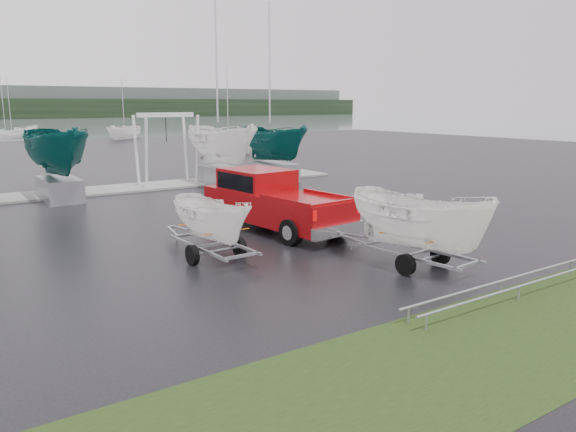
{
  "coord_description": "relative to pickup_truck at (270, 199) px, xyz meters",
  "views": [
    {
      "loc": [
        -7.75,
        -17.2,
        4.64
      ],
      "look_at": [
        1.86,
        -3.08,
        1.2
      ],
      "focal_mm": 35.0,
      "sensor_mm": 36.0,
      "label": 1
    }
  ],
  "objects": [
    {
      "name": "mast_rack_2",
      "position": [
        0.68,
        -9.77,
        -0.79
      ],
      "size": [
        7.0,
        0.56,
        0.06
      ],
      "color": "#999CA1",
      "rests_on": "ground"
    },
    {
      "name": "ground_plane",
      "position": [
        -3.32,
        -0.27,
        -1.14
      ],
      "size": [
        120.0,
        120.0,
        0.0
      ],
      "primitive_type": "plane",
      "color": "black",
      "rests_on": "ground"
    },
    {
      "name": "keelboat_2",
      "position": [
        3.67,
        10.73,
        2.71
      ],
      "size": [
        2.42,
        3.2,
        10.59
      ],
      "color": "#999CA1",
      "rests_on": "ground"
    },
    {
      "name": "boat_hoist",
      "position": [
        1.17,
        12.73,
        1.53
      ],
      "size": [
        3.3,
        2.18,
        4.12
      ],
      "color": "silver",
      "rests_on": "ground"
    },
    {
      "name": "keelboat_3",
      "position": [
        7.34,
        11.03,
        2.43
      ],
      "size": [
        2.26,
        3.2,
        10.43
      ],
      "color": "#999CA1",
      "rests_on": "ground"
    },
    {
      "name": "moored_boat_5",
      "position": [
        0.15,
        65.53,
        -1.13
      ],
      "size": [
        2.95,
        2.91,
        11.12
      ],
      "rotation": [
        0.0,
        0.0,
        4.99
      ],
      "color": "white",
      "rests_on": "ground"
    },
    {
      "name": "pickup_truck",
      "position": [
        0.0,
        0.0,
        0.0
      ],
      "size": [
        2.93,
        6.76,
        2.18
      ],
      "rotation": [
        0.0,
        0.0,
        0.1
      ],
      "color": "maroon",
      "rests_on": "ground"
    },
    {
      "name": "keelboat_1",
      "position": [
        -5.11,
        10.93,
        2.75
      ],
      "size": [
        2.45,
        3.2,
        7.62
      ],
      "color": "#999CA1",
      "rests_on": "ground"
    },
    {
      "name": "trailer_hitched",
      "position": [
        0.68,
        -6.78,
        1.69
      ],
      "size": [
        1.95,
        3.7,
        5.22
      ],
      "rotation": [
        0.0,
        0.0,
        0.1
      ],
      "color": "#999CA1",
      "rests_on": "ground"
    },
    {
      "name": "trailer_parked",
      "position": [
        -3.71,
        -2.62,
        1.2
      ],
      "size": [
        1.8,
        3.64,
        4.28
      ],
      "rotation": [
        0.0,
        0.0,
        0.03
      ],
      "color": "#999CA1",
      "rests_on": "ground"
    },
    {
      "name": "moored_boat_6",
      "position": [
        1.0,
        66.11,
        -1.13
      ],
      "size": [
        2.81,
        2.74,
        11.37
      ],
      "rotation": [
        0.0,
        0.0,
        1.66
      ],
      "color": "white",
      "rests_on": "ground"
    },
    {
      "name": "moored_boat_3",
      "position": [
        13.18,
        56.65,
        -1.14
      ],
      "size": [
        4.02,
        4.02,
        11.73
      ],
      "rotation": [
        0.0,
        0.0,
        5.51
      ],
      "color": "white",
      "rests_on": "ground"
    },
    {
      "name": "grass_verge",
      "position": [
        -3.32,
        -11.27,
        -1.14
      ],
      "size": [
        40.0,
        40.0,
        0.0
      ],
      "primitive_type": "plane",
      "color": "black",
      "rests_on": "ground"
    },
    {
      "name": "dock",
      "position": [
        -3.32,
        12.73,
        -1.09
      ],
      "size": [
        30.0,
        3.0,
        0.12
      ],
      "primitive_type": "cube",
      "color": "gray",
      "rests_on": "ground"
    },
    {
      "name": "moored_boat_2",
      "position": [
        14.38,
        30.0,
        -1.13
      ],
      "size": [
        2.77,
        2.81,
        10.87
      ],
      "rotation": [
        0.0,
        0.0,
        3.48
      ],
      "color": "white",
      "rests_on": "ground"
    }
  ]
}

